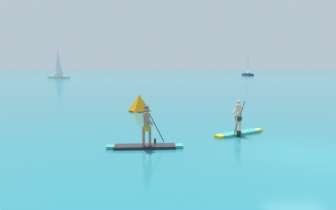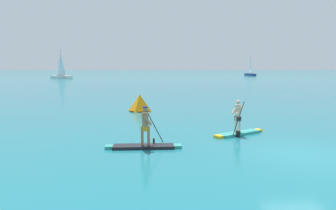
{
  "view_description": "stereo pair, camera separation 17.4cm",
  "coord_description": "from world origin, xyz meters",
  "views": [
    {
      "loc": [
        -6.12,
        -11.65,
        3.41
      ],
      "look_at": [
        -4.65,
        7.85,
        1.0
      ],
      "focal_mm": 34.44,
      "sensor_mm": 36.0,
      "label": 1
    },
    {
      "loc": [
        -5.95,
        -11.66,
        3.41
      ],
      "look_at": [
        -4.65,
        7.85,
        1.0
      ],
      "focal_mm": 34.44,
      "sensor_mm": 36.0,
      "label": 2
    }
  ],
  "objects": [
    {
      "name": "ground",
      "position": [
        0.0,
        0.0,
        0.0
      ],
      "size": [
        440.0,
        440.0,
        0.0
      ],
      "primitive_type": "plane",
      "color": "#1E727F"
    },
    {
      "name": "paddleboarder_near_left",
      "position": [
        -6.05,
        1.43,
        0.34
      ],
      "size": [
        3.16,
        0.87,
        1.76
      ],
      "rotation": [
        0.0,
        0.0,
        -0.01
      ],
      "color": "black",
      "rests_on": "ground"
    },
    {
      "name": "paddleboarder_mid_center",
      "position": [
        -1.44,
        3.7,
        0.36
      ],
      "size": [
        2.81,
        1.82,
        1.75
      ],
      "rotation": [
        0.0,
        0.0,
        3.66
      ],
      "color": "teal",
      "rests_on": "ground"
    },
    {
      "name": "race_marker_buoy",
      "position": [
        -6.47,
        12.32,
        0.56
      ],
      "size": [
        1.74,
        1.74,
        1.25
      ],
      "color": "orange",
      "rests_on": "ground"
    },
    {
      "name": "sailboat_left_horizon",
      "position": [
        -28.26,
        74.62,
        0.96
      ],
      "size": [
        6.25,
        4.32,
        7.55
      ],
      "rotation": [
        0.0,
        0.0,
        5.78
      ],
      "color": "white",
      "rests_on": "ground"
    },
    {
      "name": "sailboat_right_horizon",
      "position": [
        28.59,
        94.05,
        0.85
      ],
      "size": [
        2.2,
        6.19,
        7.03
      ],
      "rotation": [
        0.0,
        0.0,
        1.69
      ],
      "color": "navy",
      "rests_on": "ground"
    }
  ]
}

